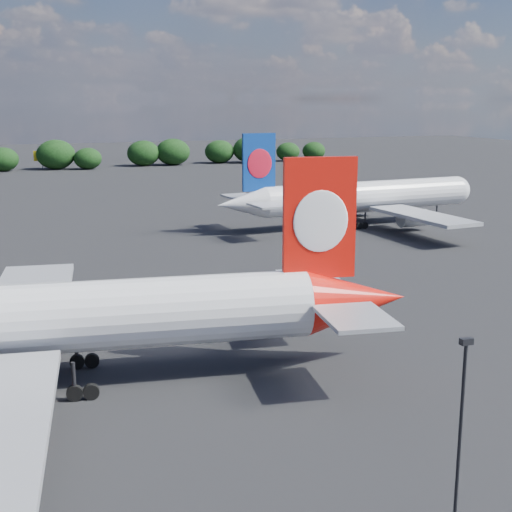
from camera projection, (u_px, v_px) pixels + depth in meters
name	position (u px, v px, depth m)	size (l,w,h in m)	color
ground	(26.00, 251.00, 98.88)	(500.00, 500.00, 0.00)	black
qantas_airliner	(68.00, 319.00, 51.81)	(50.47, 48.15, 16.48)	silver
china_southern_airliner	(358.00, 197.00, 117.90)	(47.78, 45.42, 15.60)	silver
apron_lamp_post	(459.00, 443.00, 30.90)	(0.55, 0.30, 10.90)	black
billboard_yellow	(42.00, 156.00, 213.54)	(5.00, 0.30, 5.50)	gold
horizon_treeline	(1.00, 157.00, 208.19)	(204.06, 16.45, 9.29)	black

